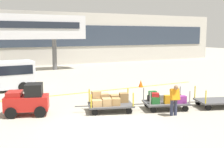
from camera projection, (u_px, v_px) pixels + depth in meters
name	position (u px, v px, depth m)	size (l,w,h in m)	color
ground_plane	(101.00, 124.00, 12.46)	(120.00, 120.00, 0.00)	#A8A08E
apron_lead_line	(109.00, 90.00, 20.10)	(15.09, 0.20, 0.01)	yellow
terminal_building	(16.00, 39.00, 34.96)	(62.06, 2.51, 6.90)	#BCB7AD
baggage_tug	(28.00, 100.00, 13.81)	(2.34, 1.76, 1.58)	red
baggage_cart_lead	(109.00, 101.00, 14.50)	(3.08, 2.04, 1.10)	#4C4C4F
baggage_cart_middle	(166.00, 100.00, 14.91)	(3.08, 2.04, 1.10)	#4C4C4F
baggage_cart_tail	(218.00, 101.00, 15.37)	(3.08, 2.04, 1.10)	#4C4C4F
baggage_handler	(175.00, 99.00, 13.66)	(0.50, 0.52, 1.56)	#2D334C
safety_cone_far	(141.00, 84.00, 21.21)	(0.36, 0.36, 0.55)	#EA590F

